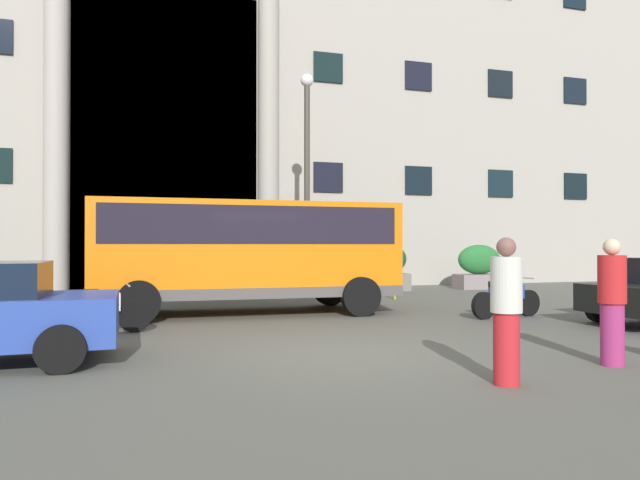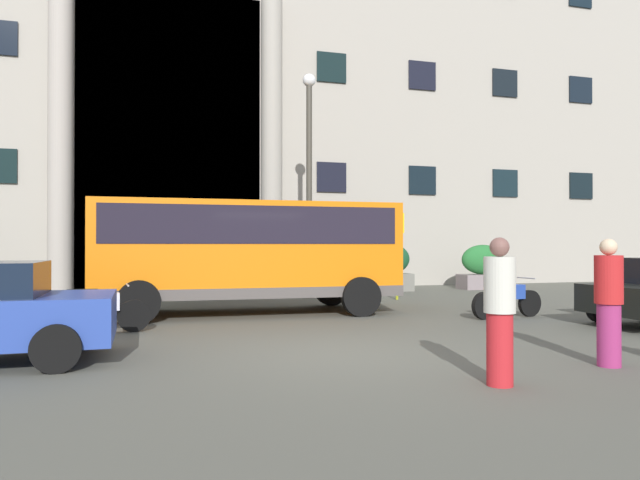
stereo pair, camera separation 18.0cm
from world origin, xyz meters
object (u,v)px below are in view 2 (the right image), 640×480
Objects in this scene: pedestrian_man_red_shirt at (500,311)px; lamppost_plaza_centre at (309,166)px; orange_minibus at (248,247)px; motorcycle_far_end at (90,309)px; bus_stop_sign at (397,246)px; scooter_by_planter at (506,298)px; hedge_planter_east at (483,268)px; pedestrian_child_trailing at (609,302)px; hedge_planter_west at (391,268)px; hedge_planter_entrance_left at (137,273)px.

lamppost_plaza_centre reaches higher than pedestrian_man_red_shirt.
motorcycle_far_end is (-3.26, -2.43, -1.12)m from orange_minibus.
lamppost_plaza_centre reaches higher than bus_stop_sign.
scooter_by_planter is at bearing -23.69° from orange_minibus.
bus_stop_sign reaches higher than motorcycle_far_end.
lamppost_plaza_centre is at bearing 39.97° from motorcycle_far_end.
scooter_by_planter is at bearing -118.79° from hedge_planter_east.
motorcycle_far_end is (-8.63, 0.08, 0.00)m from scooter_by_planter.
orange_minibus is at bearing -155.57° from bus_stop_sign.
pedestrian_child_trailing reaches higher than hedge_planter_east.
bus_stop_sign is at bearing -148.04° from hedge_planter_east.
orange_minibus is 7.93m from hedge_planter_west.
hedge_planter_east reaches higher than motorcycle_far_end.
bus_stop_sign is 1.32× the size of hedge_planter_entrance_left.
hedge_planter_east is 15.20m from pedestrian_man_red_shirt.
lamppost_plaza_centre is (0.76, 11.30, 3.21)m from pedestrian_man_red_shirt.
pedestrian_child_trailing is 11.33m from lamppost_plaza_centre.
scooter_by_planter is at bearing -42.84° from hedge_planter_entrance_left.
scooter_by_planter is at bearing -94.15° from hedge_planter_west.
hedge_planter_entrance_left is at bearing 152.00° from pedestrian_child_trailing.
hedge_planter_east is 0.95× the size of scooter_by_planter.
bus_stop_sign is at bearing 58.13° from pedestrian_man_red_shirt.
orange_minibus reaches higher than pedestrian_man_red_shirt.
hedge_planter_east is (4.77, 2.97, -0.81)m from bus_stop_sign.
pedestrian_man_red_shirt is (-4.24, -13.04, 0.06)m from hedge_planter_west.
pedestrian_child_trailing reaches higher than scooter_by_planter.
bus_stop_sign is 5.68m from hedge_planter_east.
pedestrian_man_red_shirt is at bearing -107.34° from bus_stop_sign.
hedge_planter_east is at bearing 52.96° from scooter_by_planter.
orange_minibus is 3.45× the size of motorcycle_far_end.
bus_stop_sign is at bearing -20.27° from hedge_planter_entrance_left.
orange_minibus is at bearing -151.69° from hedge_planter_east.
motorcycle_far_end is at bearing -134.02° from lamppost_plaza_centre.
hedge_planter_west is 0.82× the size of motorcycle_far_end.
motorcycle_far_end is at bearing -94.57° from hedge_planter_entrance_left.
orange_minibus is 4.07× the size of pedestrian_man_red_shirt.
hedge_planter_east is (9.58, 5.16, -0.78)m from orange_minibus.
hedge_planter_west is 0.92× the size of hedge_planter_east.
hedge_planter_east is (12.25, 0.21, 0.02)m from hedge_planter_entrance_left.
hedge_planter_entrance_left is 1.03× the size of scooter_by_planter.
hedge_planter_entrance_left reaches higher than scooter_by_planter.
hedge_planter_east is 0.26× the size of lamppost_plaza_centre.
hedge_planter_entrance_left is 13.50m from pedestrian_man_red_shirt.
pedestrian_man_red_shirt is at bearing -121.30° from hedge_planter_east.
hedge_planter_west is at bearing 179.22° from hedge_planter_east.
hedge_planter_entrance_left is (-7.49, 2.77, -0.83)m from bus_stop_sign.
pedestrian_child_trailing is at bearing -96.71° from bus_stop_sign.
scooter_by_planter is at bearing -83.25° from bus_stop_sign.
hedge_planter_east is at bearing -0.78° from hedge_planter_west.
motorcycle_far_end is 1.18× the size of pedestrian_man_red_shirt.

